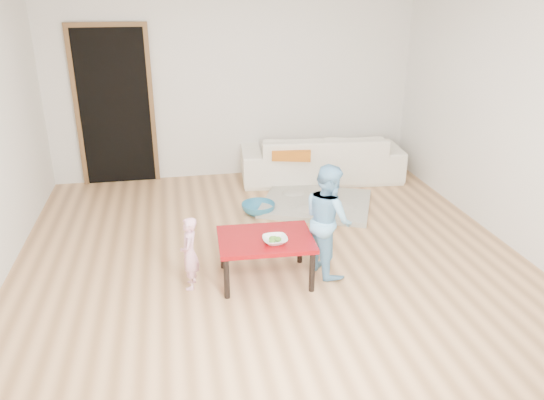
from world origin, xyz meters
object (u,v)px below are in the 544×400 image
object	(u,v)px
red_table	(266,258)
child_blue	(328,219)
sofa	(321,157)
bowl	(275,240)
child_pink	(189,253)
basin	(258,208)

from	to	relation	value
red_table	child_blue	size ratio (longest dim) A/B	0.80
sofa	red_table	distance (m)	2.87
bowl	child_pink	size ratio (longest dim) A/B	0.33
child_blue	basin	distance (m)	1.60
basin	red_table	bearing A→B (deg)	-97.12
sofa	bowl	bearing A→B (deg)	71.50
child_blue	basin	xyz separation A→B (m)	(-0.41, 1.47, -0.47)
sofa	child_pink	size ratio (longest dim) A/B	3.26
red_table	sofa	bearing A→B (deg)	64.05
child_blue	red_table	bearing A→B (deg)	81.63
sofa	bowl	size ratio (longest dim) A/B	10.03
sofa	red_table	xyz separation A→B (m)	(-1.25, -2.58, -0.11)
red_table	child_pink	bearing A→B (deg)	-179.53
bowl	child_pink	world-z (taller)	child_pink
bowl	child_blue	bearing A→B (deg)	17.85
sofa	basin	xyz separation A→B (m)	(-1.06, -1.06, -0.26)
basin	child_blue	bearing A→B (deg)	-74.57
red_table	child_pink	xyz separation A→B (m)	(-0.68, -0.01, 0.12)
red_table	child_blue	bearing A→B (deg)	4.77
red_table	basin	size ratio (longest dim) A/B	2.13
bowl	basin	xyz separation A→B (m)	(0.13, 1.64, -0.39)
red_table	basin	world-z (taller)	red_table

